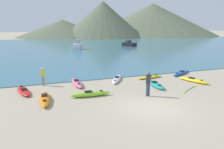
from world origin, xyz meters
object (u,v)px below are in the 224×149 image
(kayak_on_sand_4, at_px, (117,79))
(kayak_on_sand_6, at_px, (45,99))
(kayak_on_sand_1, at_px, (155,84))
(kayak_on_sand_8, at_px, (150,77))
(moored_boat_0, at_px, (78,46))
(moored_boat_1, at_px, (129,44))
(kayak_on_sand_2, at_px, (23,91))
(person_near_foreground, at_px, (148,82))
(kayak_on_sand_0, at_px, (193,80))
(kayak_on_sand_7, at_px, (77,83))
(loose_paddle, at_px, (190,89))
(kayak_on_sand_3, at_px, (90,94))
(kayak_on_sand_5, at_px, (181,73))
(person_near_waterline, at_px, (43,75))

(kayak_on_sand_4, height_order, kayak_on_sand_6, kayak_on_sand_6)
(kayak_on_sand_1, distance_m, kayak_on_sand_8, 2.78)
(moored_boat_0, distance_m, moored_boat_1, 13.74)
(kayak_on_sand_2, bearing_deg, person_near_foreground, -25.68)
(kayak_on_sand_6, bearing_deg, moored_boat_0, 74.46)
(kayak_on_sand_8, bearing_deg, kayak_on_sand_0, -41.34)
(kayak_on_sand_0, bearing_deg, kayak_on_sand_7, 164.62)
(kayak_on_sand_1, bearing_deg, loose_paddle, -39.26)
(kayak_on_sand_3, distance_m, person_near_foreground, 4.14)
(kayak_on_sand_8, xyz_separation_m, person_near_foreground, (-2.87, -4.66, 0.88))
(kayak_on_sand_2, distance_m, kayak_on_sand_3, 5.13)
(kayak_on_sand_1, height_order, kayak_on_sand_5, kayak_on_sand_1)
(kayak_on_sand_1, xyz_separation_m, kayak_on_sand_5, (4.91, 3.00, -0.01))
(kayak_on_sand_1, height_order, moored_boat_1, moored_boat_1)
(kayak_on_sand_0, relative_size, person_near_foreground, 1.72)
(kayak_on_sand_2, relative_size, moored_boat_1, 0.84)
(kayak_on_sand_1, xyz_separation_m, kayak_on_sand_3, (-5.70, -0.72, 0.02))
(kayak_on_sand_2, relative_size, kayak_on_sand_6, 0.96)
(kayak_on_sand_8, height_order, moored_boat_0, moored_boat_0)
(moored_boat_1, relative_size, loose_paddle, 1.50)
(kayak_on_sand_8, height_order, person_near_foreground, person_near_foreground)
(kayak_on_sand_5, distance_m, person_near_foreground, 8.51)
(kayak_on_sand_0, bearing_deg, kayak_on_sand_4, 154.50)
(kayak_on_sand_2, xyz_separation_m, kayak_on_sand_4, (7.90, 1.06, -0.02))
(kayak_on_sand_6, height_order, kayak_on_sand_7, kayak_on_sand_6)
(kayak_on_sand_2, xyz_separation_m, loose_paddle, (12.21, -3.62, -0.13))
(kayak_on_sand_8, bearing_deg, person_near_waterline, 174.98)
(kayak_on_sand_5, distance_m, person_near_waterline, 13.55)
(kayak_on_sand_1, height_order, kayak_on_sand_7, kayak_on_sand_7)
(kayak_on_sand_1, distance_m, kayak_on_sand_2, 10.28)
(kayak_on_sand_1, distance_m, person_near_foreground, 2.91)
(kayak_on_sand_4, distance_m, person_near_foreground, 5.11)
(kayak_on_sand_3, height_order, moored_boat_0, moored_boat_0)
(moored_boat_1, bearing_deg, person_near_waterline, -125.77)
(kayak_on_sand_4, bearing_deg, moored_boat_1, 63.20)
(kayak_on_sand_1, bearing_deg, kayak_on_sand_4, 126.76)
(kayak_on_sand_3, distance_m, kayak_on_sand_4, 5.07)
(moored_boat_0, bearing_deg, kayak_on_sand_2, -109.16)
(kayak_on_sand_3, bearing_deg, kayak_on_sand_6, 178.72)
(kayak_on_sand_7, distance_m, person_near_waterline, 2.84)
(kayak_on_sand_4, height_order, moored_boat_0, moored_boat_0)
(kayak_on_sand_6, relative_size, person_near_waterline, 2.10)
(kayak_on_sand_7, distance_m, kayak_on_sand_8, 6.95)
(kayak_on_sand_0, bearing_deg, moored_boat_0, 96.81)
(kayak_on_sand_2, height_order, person_near_waterline, person_near_waterline)
(kayak_on_sand_0, height_order, moored_boat_0, moored_boat_0)
(kayak_on_sand_4, bearing_deg, kayak_on_sand_5, 0.36)
(person_near_waterline, xyz_separation_m, loose_paddle, (10.71, -5.16, -0.87))
(kayak_on_sand_2, height_order, kayak_on_sand_6, kayak_on_sand_6)
(moored_boat_0, distance_m, loose_paddle, 33.22)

